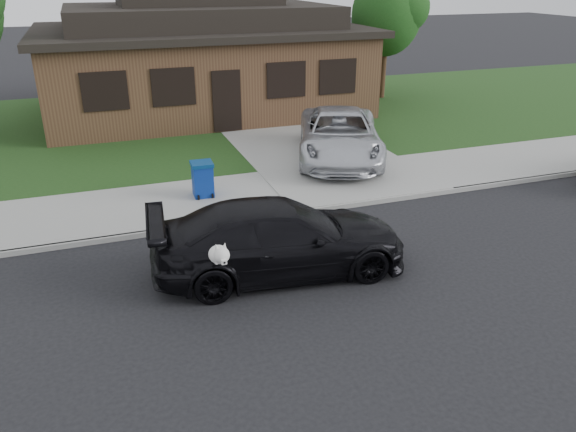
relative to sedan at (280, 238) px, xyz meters
name	(u,v)px	position (x,y,z in m)	size (l,w,h in m)	color
ground	(154,325)	(-2.56, -1.03, -0.71)	(120.00, 120.00, 0.00)	black
sidewalk	(127,210)	(-2.56, 3.97, -0.65)	(60.00, 3.00, 0.12)	gray
curb	(133,236)	(-2.56, 2.47, -0.65)	(60.00, 0.12, 0.12)	gray
lawn	(108,130)	(-2.56, 11.97, -0.65)	(60.00, 13.00, 0.13)	#193814
driveway	(290,135)	(3.44, 8.97, -0.64)	(4.50, 13.00, 0.14)	gray
sedan	(280,238)	(0.00, 0.00, 0.00)	(5.06, 2.57, 1.42)	black
minivan	(340,135)	(3.89, 5.83, 0.14)	(2.37, 5.14, 1.43)	silver
recycling_bin	(203,179)	(-0.64, 4.17, -0.14)	(0.55, 0.59, 0.89)	navy
house	(202,59)	(1.44, 13.97, 1.42)	(12.60, 8.60, 4.65)	#422B1C
tree_1	(391,13)	(9.58, 13.37, 3.00)	(3.15, 3.00, 5.25)	#332114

